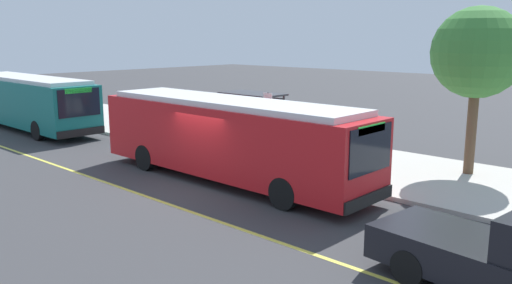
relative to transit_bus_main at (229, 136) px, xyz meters
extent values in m
plane|color=#38383A|center=(-0.12, -1.01, -1.62)|extent=(120.00, 120.00, 0.00)
cube|color=#B7B2A8|center=(-0.12, 4.99, -1.54)|extent=(44.00, 6.40, 0.15)
cube|color=#E0D64C|center=(-0.12, -3.21, -1.61)|extent=(36.00, 0.14, 0.01)
cube|color=red|center=(-0.02, -0.01, -0.07)|extent=(11.49, 2.56, 2.40)
cube|color=silver|center=(-0.02, -0.01, 1.23)|extent=(10.58, 2.30, 0.20)
cube|color=black|center=(5.75, -0.01, 0.37)|extent=(0.04, 2.17, 1.34)
cube|color=black|center=(-0.02, 1.28, 0.22)|extent=(10.11, 0.05, 1.06)
cube|color=white|center=(-0.02, 1.28, -1.05)|extent=(10.92, 0.04, 0.28)
cube|color=#26D83F|center=(5.75, -0.01, 0.95)|extent=(0.03, 1.40, 0.24)
cube|color=black|center=(5.76, -0.01, -1.09)|extent=(0.08, 2.50, 0.36)
cylinder|color=black|center=(3.55, 1.15, -1.12)|extent=(1.00, 0.28, 1.00)
cylinder|color=black|center=(3.55, -1.16, -1.12)|extent=(1.00, 0.28, 1.00)
cylinder|color=black|center=(-3.46, 1.14, -1.12)|extent=(1.00, 0.28, 1.00)
cylinder|color=black|center=(-3.46, -1.17, -1.12)|extent=(1.00, 0.28, 1.00)
cube|color=#146B66|center=(-16.05, -0.14, -0.07)|extent=(11.72, 2.63, 2.40)
cube|color=silver|center=(-16.05, -0.14, 1.23)|extent=(10.78, 2.37, 0.20)
cube|color=black|center=(-10.18, -0.18, 0.37)|extent=(0.05, 2.17, 1.34)
cube|color=black|center=(-16.04, 1.15, 0.22)|extent=(10.30, 0.11, 1.06)
cube|color=silver|center=(-16.04, 1.15, -1.05)|extent=(11.12, 0.10, 0.28)
cube|color=#26D83F|center=(-10.18, -0.18, 0.95)|extent=(0.04, 1.40, 0.24)
cube|color=black|center=(-10.17, -0.18, -1.09)|extent=(0.10, 2.50, 0.36)
cylinder|color=black|center=(-12.41, 0.99, -1.12)|extent=(1.00, 0.29, 1.00)
cylinder|color=black|center=(-12.43, -1.32, -1.12)|extent=(1.00, 0.29, 1.00)
cylinder|color=black|center=(-19.55, 1.03, -1.12)|extent=(1.00, 0.29, 1.00)
cube|color=black|center=(10.28, -2.37, -0.94)|extent=(5.57, 2.53, 0.75)
cylinder|color=black|center=(8.76, -1.31, -1.24)|extent=(0.78, 0.31, 0.76)
cylinder|color=black|center=(8.58, -3.10, -1.24)|extent=(0.78, 0.31, 0.76)
cylinder|color=#333338|center=(-1.66, 4.99, -0.27)|extent=(0.10, 0.10, 2.40)
cylinder|color=#333338|center=(-1.66, 3.69, -0.27)|extent=(0.10, 0.10, 2.40)
cylinder|color=#333338|center=(-4.26, 4.99, -0.27)|extent=(0.10, 0.10, 2.40)
cylinder|color=#333338|center=(-4.26, 3.69, -0.27)|extent=(0.10, 0.10, 2.40)
cube|color=#333338|center=(-2.96, 4.34, 0.97)|extent=(2.90, 1.60, 0.08)
cube|color=#4C606B|center=(-2.96, 4.99, -0.27)|extent=(2.47, 0.04, 2.16)
cube|color=navy|center=(-4.26, 4.34, -0.31)|extent=(0.06, 1.11, 1.82)
cube|color=brown|center=(-2.83, 4.44, -1.02)|extent=(1.60, 0.44, 0.06)
cube|color=brown|center=(-2.83, 4.68, -0.74)|extent=(1.60, 0.05, 0.44)
cube|color=#333338|center=(-3.55, 4.44, -1.24)|extent=(0.08, 0.40, 0.45)
cube|color=#333338|center=(-2.11, 4.44, -1.24)|extent=(0.08, 0.40, 0.45)
cylinder|color=#333338|center=(-0.52, 2.67, -0.07)|extent=(0.07, 0.07, 2.80)
cube|color=white|center=(-0.52, 2.65, 1.03)|extent=(0.44, 0.03, 0.56)
cube|color=red|center=(-0.52, 2.64, 1.03)|extent=(0.40, 0.01, 0.16)
cylinder|color=#282D47|center=(-3.90, 3.53, -1.04)|extent=(0.14, 0.14, 0.85)
cylinder|color=#282D47|center=(-3.90, 3.35, -1.04)|extent=(0.14, 0.14, 0.85)
cube|color=red|center=(-3.90, 3.44, -0.31)|extent=(0.24, 0.40, 0.62)
sphere|color=tan|center=(-3.90, 3.44, 0.11)|extent=(0.22, 0.22, 0.22)
cylinder|color=brown|center=(6.12, 6.35, 0.13)|extent=(0.36, 0.36, 3.19)
sphere|color=#387A33|center=(6.12, 6.35, 2.94)|extent=(3.24, 3.24, 3.24)
camera|label=1|loc=(13.20, -12.69, 3.45)|focal=36.74mm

